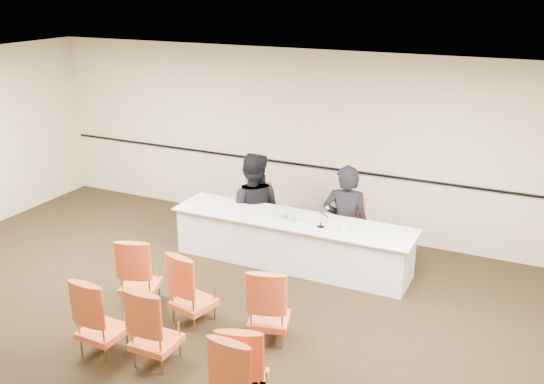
{
  "coord_description": "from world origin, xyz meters",
  "views": [
    {
      "loc": [
        3.59,
        -5.03,
        4.04
      ],
      "look_at": [
        -0.03,
        2.6,
        1.06
      ],
      "focal_mm": 40.0,
      "sensor_mm": 36.0,
      "label": 1
    }
  ],
  "objects_px": {
    "drinking_glass": "(297,218)",
    "panelist_second_chair": "(253,213)",
    "panelist_second": "(253,212)",
    "panel_table": "(291,241)",
    "aud_chair_back_mid": "(155,324)",
    "panelist_main": "(345,226)",
    "microphone": "(321,218)",
    "aud_chair_back_right": "(243,363)",
    "water_bottle": "(286,213)",
    "aud_chair_extra": "(241,374)",
    "coffee_cup": "(343,228)",
    "aud_chair_front_right": "(269,303)",
    "aud_chair_back_left": "(102,314)",
    "aud_chair_front_mid": "(193,287)",
    "panelist_main_chair": "(345,229)",
    "aud_chair_front_left": "(140,270)"
  },
  "relations": [
    {
      "from": "drinking_glass",
      "to": "panelist_second_chair",
      "type": "bearing_deg",
      "value": 149.95
    },
    {
      "from": "panelist_second",
      "to": "drinking_glass",
      "type": "bearing_deg",
      "value": 132.96
    },
    {
      "from": "panel_table",
      "to": "aud_chair_back_mid",
      "type": "bearing_deg",
      "value": -96.94
    },
    {
      "from": "panelist_second",
      "to": "panelist_main",
      "type": "bearing_deg",
      "value": 162.94
    },
    {
      "from": "microphone",
      "to": "aud_chair_back_right",
      "type": "bearing_deg",
      "value": -69.22
    },
    {
      "from": "panel_table",
      "to": "water_bottle",
      "type": "bearing_deg",
      "value": -117.48
    },
    {
      "from": "panelist_second_chair",
      "to": "aud_chair_extra",
      "type": "bearing_deg",
      "value": -64.28
    },
    {
      "from": "coffee_cup",
      "to": "water_bottle",
      "type": "bearing_deg",
      "value": 175.32
    },
    {
      "from": "aud_chair_front_right",
      "to": "aud_chair_back_right",
      "type": "bearing_deg",
      "value": -92.75
    },
    {
      "from": "microphone",
      "to": "aud_chair_back_left",
      "type": "bearing_deg",
      "value": -103.99
    },
    {
      "from": "panelist_second_chair",
      "to": "drinking_glass",
      "type": "distance_m",
      "value": 1.23
    },
    {
      "from": "aud_chair_front_mid",
      "to": "aud_chair_back_right",
      "type": "relative_size",
      "value": 1.0
    },
    {
      "from": "panelist_second",
      "to": "aud_chair_front_right",
      "type": "height_order",
      "value": "panelist_second"
    },
    {
      "from": "drinking_glass",
      "to": "aud_chair_back_left",
      "type": "height_order",
      "value": "aud_chair_back_left"
    },
    {
      "from": "panel_table",
      "to": "aud_chair_front_right",
      "type": "bearing_deg",
      "value": -73.59
    },
    {
      "from": "panel_table",
      "to": "aud_chair_front_mid",
      "type": "relative_size",
      "value": 3.84
    },
    {
      "from": "panelist_main_chair",
      "to": "microphone",
      "type": "distance_m",
      "value": 0.8
    },
    {
      "from": "panelist_main_chair",
      "to": "panelist_second",
      "type": "xyz_separation_m",
      "value": [
        -1.57,
        0.0,
        0.01
      ]
    },
    {
      "from": "aud_chair_back_left",
      "to": "aud_chair_front_right",
      "type": "bearing_deg",
      "value": 35.3
    },
    {
      "from": "panelist_main",
      "to": "drinking_glass",
      "type": "distance_m",
      "value": 0.84
    },
    {
      "from": "panelist_second",
      "to": "aud_chair_extra",
      "type": "bearing_deg",
      "value": 98.66
    },
    {
      "from": "aud_chair_front_mid",
      "to": "panel_table",
      "type": "bearing_deg",
      "value": 90.0
    },
    {
      "from": "coffee_cup",
      "to": "aud_chair_extra",
      "type": "relative_size",
      "value": 0.13
    },
    {
      "from": "panelist_second_chair",
      "to": "aud_chair_back_left",
      "type": "relative_size",
      "value": 1.0
    },
    {
      "from": "panel_table",
      "to": "water_bottle",
      "type": "distance_m",
      "value": 0.49
    },
    {
      "from": "panel_table",
      "to": "aud_chair_front_right",
      "type": "distance_m",
      "value": 2.03
    },
    {
      "from": "panel_table",
      "to": "aud_chair_front_mid",
      "type": "height_order",
      "value": "aud_chair_front_mid"
    },
    {
      "from": "aud_chair_back_right",
      "to": "drinking_glass",
      "type": "bearing_deg",
      "value": 86.0
    },
    {
      "from": "panelist_main_chair",
      "to": "panelist_second_chair",
      "type": "distance_m",
      "value": 1.57
    },
    {
      "from": "panelist_second",
      "to": "panelist_main_chair",
      "type": "bearing_deg",
      "value": 162.94
    },
    {
      "from": "aud_chair_front_mid",
      "to": "aud_chair_back_right",
      "type": "xyz_separation_m",
      "value": [
        1.29,
        -1.12,
        0.0
      ]
    },
    {
      "from": "panelist_second",
      "to": "drinking_glass",
      "type": "relative_size",
      "value": 19.8
    },
    {
      "from": "microphone",
      "to": "aud_chair_back_left",
      "type": "relative_size",
      "value": 0.3
    },
    {
      "from": "aud_chair_back_left",
      "to": "aud_chair_back_right",
      "type": "height_order",
      "value": "same"
    },
    {
      "from": "water_bottle",
      "to": "aud_chair_front_left",
      "type": "distance_m",
      "value": 2.24
    },
    {
      "from": "panel_table",
      "to": "aud_chair_front_mid",
      "type": "distance_m",
      "value": 2.04
    },
    {
      "from": "aud_chair_front_mid",
      "to": "aud_chair_extra",
      "type": "height_order",
      "value": "same"
    },
    {
      "from": "panelist_main_chair",
      "to": "aud_chair_front_right",
      "type": "bearing_deg",
      "value": -91.78
    },
    {
      "from": "panelist_second_chair",
      "to": "aud_chair_back_mid",
      "type": "height_order",
      "value": "same"
    },
    {
      "from": "aud_chair_front_left",
      "to": "aud_chair_extra",
      "type": "bearing_deg",
      "value": -49.28
    },
    {
      "from": "panel_table",
      "to": "panelist_second_chair",
      "type": "distance_m",
      "value": 1.08
    },
    {
      "from": "panelist_second",
      "to": "drinking_glass",
      "type": "distance_m",
      "value": 1.23
    },
    {
      "from": "panelist_second_chair",
      "to": "coffee_cup",
      "type": "relative_size",
      "value": 7.48
    },
    {
      "from": "aud_chair_extra",
      "to": "panelist_main_chair",
      "type": "bearing_deg",
      "value": 96.9
    },
    {
      "from": "panelist_main",
      "to": "panelist_main_chair",
      "type": "distance_m",
      "value": 0.05
    },
    {
      "from": "aud_chair_front_left",
      "to": "aud_chair_back_right",
      "type": "bearing_deg",
      "value": -46.74
    },
    {
      "from": "panelist_main_chair",
      "to": "aud_chair_extra",
      "type": "height_order",
      "value": "same"
    },
    {
      "from": "drinking_glass",
      "to": "aud_chair_front_left",
      "type": "bearing_deg",
      "value": -127.44
    },
    {
      "from": "panelist_main_chair",
      "to": "aud_chair_extra",
      "type": "xyz_separation_m",
      "value": [
        0.26,
        -3.82,
        0.0
      ]
    },
    {
      "from": "drinking_glass",
      "to": "aud_chair_extra",
      "type": "bearing_deg",
      "value": -76.02
    }
  ]
}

